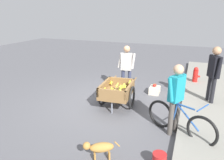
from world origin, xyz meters
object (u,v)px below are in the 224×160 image
at_px(vendor_person, 127,65).
at_px(bystander_person, 214,71).
at_px(fire_hydrant, 195,76).
at_px(cyclist_person, 176,94).
at_px(bicycle, 180,121).
at_px(fruit_cart, 117,92).
at_px(apple_crate, 155,90).
at_px(dog, 100,147).

relative_size(vendor_person, bystander_person, 0.92).
bearing_deg(fire_hydrant, cyclist_person, -6.57).
distance_m(vendor_person, cyclist_person, 2.64).
bearing_deg(bicycle, bystander_person, 160.40).
xyz_separation_m(fruit_cart, apple_crate, (-1.38, 0.83, -0.31)).
height_order(bicycle, fire_hydrant, bicycle).
height_order(cyclist_person, apple_crate, cyclist_person).
xyz_separation_m(apple_crate, bystander_person, (0.35, 1.64, 0.91)).
relative_size(dog, bystander_person, 0.35).
bearing_deg(dog, bicycle, 136.84).
distance_m(bicycle, bystander_person, 2.18).
distance_m(cyclist_person, dog, 1.95).
bearing_deg(bicycle, fruit_cart, -117.38).
bearing_deg(dog, vendor_person, -170.30).
bearing_deg(cyclist_person, fruit_cart, -117.40).
bearing_deg(bicycle, apple_crate, -157.70).
distance_m(bicycle, apple_crate, 2.49).
xyz_separation_m(vendor_person, apple_crate, (-0.23, 0.92, -0.81)).
height_order(fire_hydrant, bystander_person, bystander_person).
bearing_deg(dog, cyclist_person, 141.43).
bearing_deg(vendor_person, fruit_cart, 4.29).
bearing_deg(dog, fruit_cart, -167.63).
distance_m(vendor_person, fire_hydrant, 2.76).
relative_size(vendor_person, cyclist_person, 0.99).
distance_m(cyclist_person, bystander_person, 2.05).
relative_size(vendor_person, bicycle, 1.04).
height_order(vendor_person, bicycle, vendor_person).
distance_m(bicycle, dog, 1.87).
bearing_deg(apple_crate, dog, -5.19).
height_order(dog, fire_hydrant, fire_hydrant).
relative_size(fire_hydrant, bystander_person, 0.39).
height_order(bicycle, cyclist_person, cyclist_person).
xyz_separation_m(fruit_cart, cyclist_person, (0.85, 1.64, 0.50)).
relative_size(vendor_person, fire_hydrant, 2.34).
bearing_deg(cyclist_person, fire_hydrant, 173.43).
xyz_separation_m(cyclist_person, bystander_person, (-1.88, 0.83, 0.09)).
xyz_separation_m(fruit_cart, bystander_person, (-1.03, 2.47, 0.59)).
distance_m(fire_hydrant, bystander_person, 1.92).
relative_size(fruit_cart, apple_crate, 3.87).
xyz_separation_m(vendor_person, fire_hydrant, (-1.63, 2.14, -0.60)).
bearing_deg(fruit_cart, vendor_person, -175.71).
relative_size(bicycle, bystander_person, 0.88).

